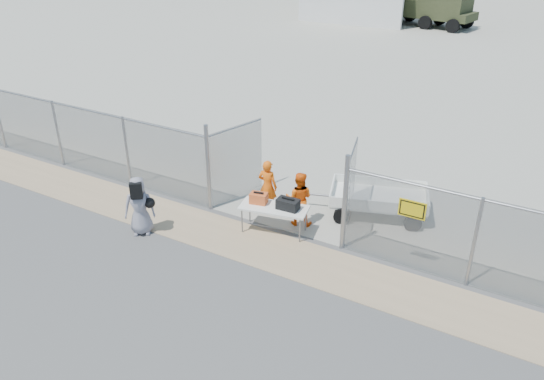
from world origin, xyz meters
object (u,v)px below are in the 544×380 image
Objects in this scene: security_worker_left at (268,186)px; utility_trailer at (378,201)px; folding_table at (274,219)px; visitor at (139,206)px; security_worker_right at (299,199)px.

security_worker_left is 0.45× the size of utility_trailer.
visitor is (-2.95, -1.74, 0.42)m from folding_table.
folding_table is at bearing 44.21° from security_worker_right.
folding_table is at bearing 125.20° from security_worker_left.
folding_table is 0.51× the size of utility_trailer.
visitor is at bearing 18.17° from security_worker_right.
security_worker_left is at bearing 13.83° from visitor.
security_worker_right is at bearing -154.67° from utility_trailer.
security_worker_left reaches higher than folding_table.
folding_table is 1.10× the size of visitor.
visitor is (-2.24, -2.62, 0.02)m from security_worker_left.
security_worker_right reaches higher than folding_table.
security_worker_left is at bearing -28.29° from security_worker_right.
security_worker_left reaches higher than utility_trailer.
visitor reaches higher than security_worker_left.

